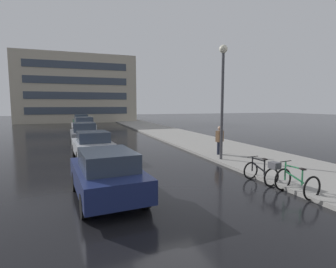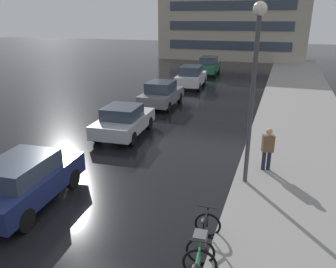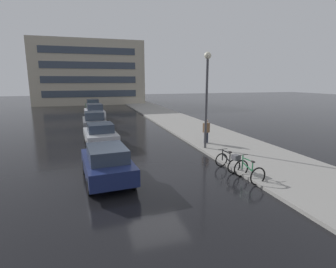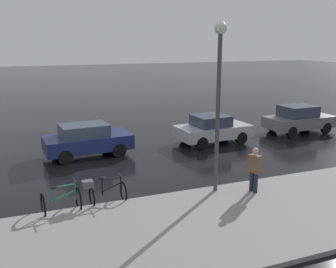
{
  "view_description": "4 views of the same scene",
  "coord_description": "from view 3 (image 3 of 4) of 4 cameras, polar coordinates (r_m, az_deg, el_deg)",
  "views": [
    {
      "loc": [
        -2.96,
        -7.71,
        2.86
      ],
      "look_at": [
        1.58,
        4.86,
        1.37
      ],
      "focal_mm": 28.0,
      "sensor_mm": 36.0,
      "label": 1
    },
    {
      "loc": [
        4.78,
        -6.5,
        5.32
      ],
      "look_at": [
        1.14,
        3.88,
        1.38
      ],
      "focal_mm": 35.0,
      "sensor_mm": 36.0,
      "label": 2
    },
    {
      "loc": [
        -2.67,
        -10.49,
        4.15
      ],
      "look_at": [
        1.81,
        4.24,
        0.99
      ],
      "focal_mm": 28.0,
      "sensor_mm": 36.0,
      "label": 3
    },
    {
      "loc": [
        14.62,
        -2.31,
        5.16
      ],
      "look_at": [
        -0.19,
        3.46,
        1.19
      ],
      "focal_mm": 40.0,
      "sensor_mm": 36.0,
      "label": 4
    }
  ],
  "objects": [
    {
      "name": "car_grey",
      "position": [
        23.09,
        -15.74,
        2.76
      ],
      "size": [
        1.95,
        4.04,
        1.58
      ],
      "color": "slate",
      "rests_on": "ground"
    },
    {
      "name": "sidewalk_kerb",
      "position": [
        22.62,
        5.91,
        1.13
      ],
      "size": [
        4.8,
        60.0,
        0.14
      ],
      "primitive_type": "cube",
      "color": "gray",
      "rests_on": "ground"
    },
    {
      "name": "bicycle_second",
      "position": [
        12.52,
        13.24,
        -5.73
      ],
      "size": [
        0.75,
        1.39,
        0.96
      ],
      "color": "black",
      "rests_on": "ground"
    },
    {
      "name": "car_green",
      "position": [
        35.75,
        -16.03,
        5.85
      ],
      "size": [
        1.89,
        4.04,
        1.74
      ],
      "color": "#1E6038",
      "rests_on": "ground"
    },
    {
      "name": "car_white",
      "position": [
        29.29,
        -15.71,
        4.7
      ],
      "size": [
        2.16,
        4.19,
        1.71
      ],
      "color": "silver",
      "rests_on": "ground"
    },
    {
      "name": "car_silver",
      "position": [
        17.48,
        -14.51,
        -0.05
      ],
      "size": [
        2.16,
        3.91,
        1.46
      ],
      "color": "#B2B5BA",
      "rests_on": "ground"
    },
    {
      "name": "streetlamp",
      "position": [
        15.58,
        8.45,
        10.08
      ],
      "size": [
        0.4,
        0.4,
        5.74
      ],
      "color": "#424247",
      "rests_on": "ground"
    },
    {
      "name": "building_facade_main",
      "position": [
        51.54,
        -16.75,
        12.55
      ],
      "size": [
        18.56,
        10.54,
        10.91
      ],
      "color": "#B2A893",
      "rests_on": "ground"
    },
    {
      "name": "car_navy",
      "position": [
        11.25,
        -13.13,
        -6.16
      ],
      "size": [
        2.11,
        4.01,
        1.51
      ],
      "color": "navy",
      "rests_on": "ground"
    },
    {
      "name": "bicycle_nearest",
      "position": [
        11.58,
        17.24,
        -7.78
      ],
      "size": [
        0.86,
        1.18,
        1.03
      ],
      "color": "black",
      "rests_on": "ground"
    },
    {
      "name": "ground_plane",
      "position": [
        11.59,
        -2.5,
        -9.39
      ],
      "size": [
        140.0,
        140.0,
        0.0
      ],
      "primitive_type": "plane",
      "color": "black"
    },
    {
      "name": "pedestrian",
      "position": [
        17.16,
        8.33,
        0.74
      ],
      "size": [
        0.45,
        0.34,
        1.7
      ],
      "color": "#1E2333",
      "rests_on": "ground"
    }
  ]
}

